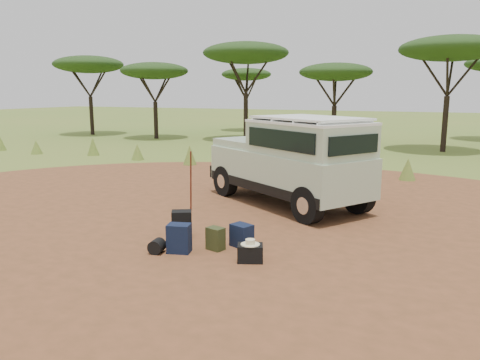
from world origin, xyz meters
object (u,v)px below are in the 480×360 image
at_px(safari_vehicle, 291,163).
at_px(backpack_olive, 216,239).
at_px(backpack_black, 182,224).
at_px(backpack_navy, 179,238).
at_px(hard_case, 250,253).
at_px(duffel_navy, 242,236).
at_px(walking_staff, 191,182).

height_order(safari_vehicle, backpack_olive, safari_vehicle).
height_order(backpack_black, backpack_olive, backpack_black).
relative_size(backpack_navy, backpack_olive, 1.25).
distance_m(backpack_black, hard_case, 2.13).
bearing_deg(duffel_navy, backpack_olive, -113.55).
bearing_deg(hard_case, backpack_navy, 161.73).
height_order(backpack_navy, duffel_navy, backpack_navy).
bearing_deg(duffel_navy, safari_vehicle, 114.58).
bearing_deg(backpack_navy, hard_case, -10.66).
relative_size(walking_staff, duffel_navy, 3.58).
bearing_deg(walking_staff, hard_case, -77.95).
distance_m(backpack_black, backpack_navy, 1.03).
relative_size(backpack_black, backpack_navy, 1.01).
bearing_deg(safari_vehicle, hard_case, -49.06).
height_order(backpack_olive, duffel_navy, duffel_navy).
height_order(safari_vehicle, backpack_navy, safari_vehicle).
bearing_deg(duffel_navy, hard_case, -34.26).
bearing_deg(backpack_olive, walking_staff, 144.32).
relative_size(walking_staff, backpack_black, 2.90).
height_order(backpack_navy, backpack_olive, backpack_navy).
relative_size(backpack_navy, duffel_navy, 1.23).
distance_m(backpack_navy, hard_case, 1.49).
xyz_separation_m(backpack_black, duffel_navy, (1.47, -0.07, -0.06)).
distance_m(walking_staff, duffel_navy, 3.14).
relative_size(duffel_navy, hard_case, 1.01).
xyz_separation_m(backpack_navy, hard_case, (1.49, 0.11, -0.12)).
distance_m(backpack_olive, hard_case, 0.96).
distance_m(backpack_navy, duffel_navy, 1.30).
bearing_deg(backpack_olive, backpack_black, 171.49).
bearing_deg(walking_staff, backpack_black, -99.79).
xyz_separation_m(backpack_olive, duffel_navy, (0.40, 0.40, 0.00)).
bearing_deg(safari_vehicle, walking_staff, -106.42).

